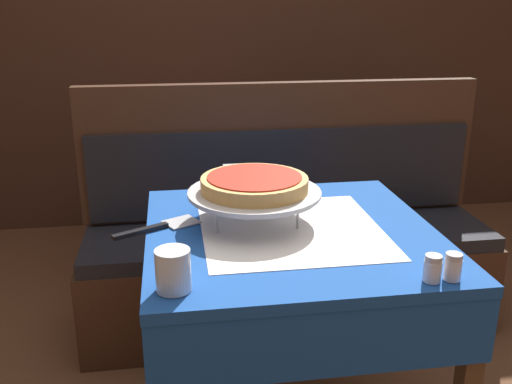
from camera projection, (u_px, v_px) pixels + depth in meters
The scene contains 12 objects.
dining_table_front at pixel (291, 266), 1.67m from camera, with size 0.82×0.82×0.76m.
dining_table_rear at pixel (197, 145), 3.11m from camera, with size 0.64×0.64×0.76m.
booth_bench at pixel (287, 256), 2.50m from camera, with size 1.75×0.47×1.05m.
back_wall_panel at pixel (221, 32), 3.46m from camera, with size 6.00×0.04×2.40m, color #3D2319.
pizza_pan_stand at pixel (254, 194), 1.66m from camera, with size 0.39×0.39×0.10m.
deep_dish_pizza at pixel (254, 183), 1.65m from camera, with size 0.31×0.31×0.04m.
pizza_server at pixel (158, 227), 1.63m from camera, with size 0.25×0.17×0.01m.
water_glass_near at pixel (173, 270), 1.27m from camera, with size 0.08×0.08×0.10m.
salt_shaker at pixel (433, 268), 1.32m from camera, with size 0.04×0.04×0.07m.
pepper_shaker at pixel (453, 267), 1.33m from camera, with size 0.04×0.04×0.07m.
napkin_holder at pixel (238, 178), 1.95m from camera, with size 0.10×0.05×0.09m.
condiment_caddy at pixel (187, 115), 3.05m from camera, with size 0.13×0.13×0.15m.
Camera 1 is at (-0.33, -1.48, 1.38)m, focal length 40.00 mm.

